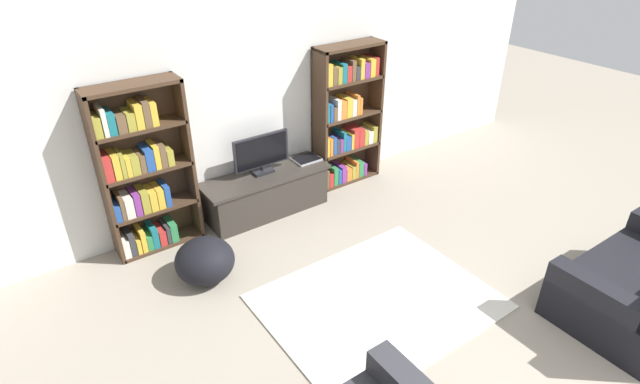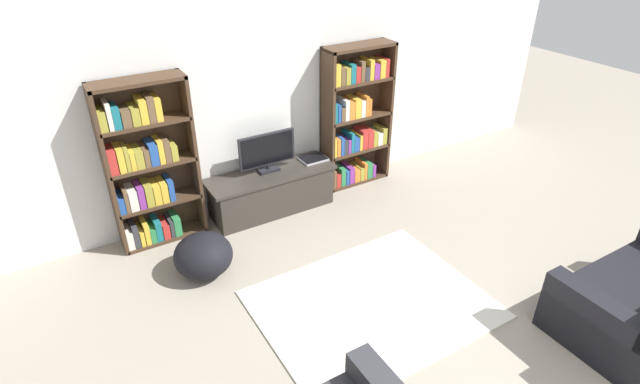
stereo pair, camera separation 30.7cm
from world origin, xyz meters
TOP-DOWN VIEW (x-y plane):
  - wall_back at (0.00, 4.23)m, footprint 8.80×0.06m
  - bookshelf_left at (-1.42, 4.05)m, footprint 0.89×0.30m
  - bookshelf_right at (1.11, 4.05)m, footprint 0.89×0.30m
  - tv_stand at (-0.12, 3.92)m, footprint 1.50×0.49m
  - television at (-0.12, 3.98)m, footprint 0.68×0.16m
  - laptop at (0.47, 3.96)m, footprint 0.31×0.25m
  - area_rug at (-0.07, 1.99)m, footprint 2.00×1.58m
  - beanbag_ottoman at (-1.20, 3.21)m, footprint 0.57×0.57m

SIDE VIEW (x-z plane):
  - area_rug at x=-0.07m, z-range 0.00..0.02m
  - beanbag_ottoman at x=-1.20m, z-range 0.00..0.42m
  - tv_stand at x=-0.12m, z-range 0.00..0.50m
  - laptop at x=0.47m, z-range 0.50..0.52m
  - television at x=-0.12m, z-range 0.51..0.97m
  - bookshelf_right at x=1.11m, z-range -0.03..1.74m
  - bookshelf_left at x=-1.42m, z-range -0.02..1.74m
  - wall_back at x=0.00m, z-range 0.00..2.60m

